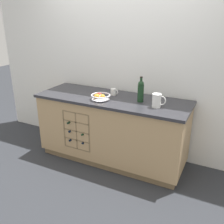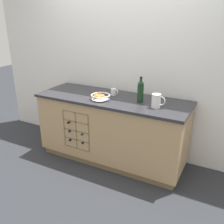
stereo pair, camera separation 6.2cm
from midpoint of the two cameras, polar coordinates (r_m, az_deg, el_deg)
ground_plane at (r=3.60m, az=0.50°, el=-10.48°), size 14.00×14.00×0.00m
back_wall at (r=3.48m, az=3.67°, el=11.00°), size 4.40×0.06×2.55m
kitchen_island at (r=3.38m, az=0.44°, el=-3.89°), size 2.00×0.73×0.90m
fruit_bowl at (r=3.13m, az=-2.14°, el=3.60°), size 0.25×0.25×0.08m
white_pitcher at (r=2.89m, az=10.73°, el=2.60°), size 0.16×0.11×0.16m
ceramic_mug at (r=3.31m, az=0.93°, el=4.62°), size 0.11×0.07×0.09m
standing_wine_bottle at (r=3.04m, az=7.12°, el=4.83°), size 0.08×0.08×0.31m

